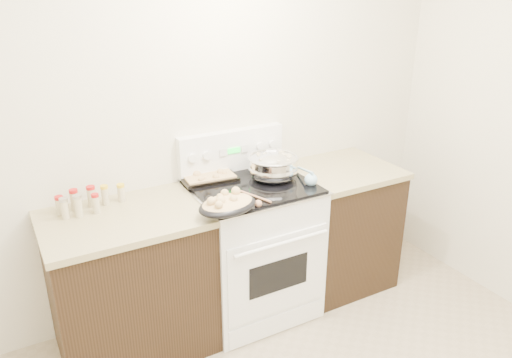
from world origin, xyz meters
TOP-DOWN VIEW (x-y plane):
  - room_shell at (0.00, 0.00)m, footprint 4.10×3.60m
  - counter_left at (-0.48, 1.43)m, footprint 0.93×0.67m
  - counter_right at (1.08, 1.43)m, footprint 0.73×0.67m
  - kitchen_range at (0.35, 1.42)m, footprint 0.78×0.73m
  - mixing_bowl at (0.52, 1.45)m, footprint 0.34×0.34m
  - roasting_pan at (0.04, 1.14)m, footprint 0.40×0.31m
  - baking_sheet at (0.15, 1.65)m, footprint 0.37×0.28m
  - wooden_spoon at (0.25, 1.17)m, footprint 0.11×0.24m
  - blue_ladle at (0.68, 1.25)m, footprint 0.10×0.28m
  - spice_jars at (-0.65, 1.60)m, footprint 0.40×0.15m

SIDE VIEW (x-z plane):
  - counter_left at x=-0.48m, z-range 0.00..0.92m
  - counter_right at x=1.08m, z-range 0.00..0.92m
  - kitchen_range at x=0.35m, z-range -0.12..1.10m
  - wooden_spoon at x=0.25m, z-range 0.93..0.98m
  - baking_sheet at x=0.15m, z-range 0.93..0.99m
  - blue_ladle at x=0.68m, z-range 0.93..1.03m
  - spice_jars at x=-0.65m, z-range 0.92..1.05m
  - roasting_pan at x=0.04m, z-range 0.93..1.05m
  - mixing_bowl at x=0.52m, z-range 0.92..1.12m
  - room_shell at x=0.00m, z-range 0.33..3.08m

